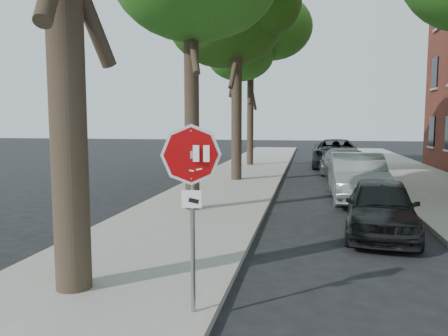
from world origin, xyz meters
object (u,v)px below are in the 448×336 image
object	(u,v)px
car_b	(357,177)
car_c	(346,165)
stop_sign	(192,182)
car_a	(381,207)
tree_far	(251,47)
car_d	(336,153)
tree_mid_b	(237,3)

from	to	relation	value
car_b	car_c	world-z (taller)	car_b
stop_sign	car_b	world-z (taller)	stop_sign
car_b	car_a	bearing A→B (deg)	-89.69
tree_far	car_d	bearing A→B (deg)	3.45
car_a	car_c	world-z (taller)	car_c
tree_far	car_c	distance (m)	10.07
tree_mid_b	car_c	bearing A→B (deg)	15.61
tree_mid_b	tree_far	bearing A→B (deg)	92.44
tree_mid_b	car_d	size ratio (longest dim) A/B	1.69
tree_mid_b	car_d	xyz separation A→B (m)	(4.90, 7.30, -7.15)
car_c	car_b	bearing A→B (deg)	-98.14
stop_sign	tree_mid_b	world-z (taller)	tree_mid_b
tree_far	car_d	distance (m)	8.23
car_a	car_c	bearing A→B (deg)	96.28
tree_far	car_b	distance (m)	13.70
tree_far	car_a	bearing A→B (deg)	-71.33
car_b	stop_sign	bearing A→B (deg)	-108.03
car_b	car_c	distance (m)	5.34
stop_sign	tree_mid_b	distance (m)	15.48
car_a	car_c	size ratio (longest dim) A/B	0.80
car_b	car_d	distance (m)	11.24
car_a	car_d	world-z (taller)	car_d
car_a	car_c	distance (m)	10.16
tree_mid_b	car_a	size ratio (longest dim) A/B	2.56
tree_far	car_c	xyz separation A→B (m)	(5.32, -5.58, -6.48)
car_b	car_d	bearing A→B (deg)	89.83
tree_mid_b	tree_far	size ratio (longest dim) A/B	1.11
stop_sign	car_a	xyz separation A→B (m)	(3.30, 5.39, -1.26)
stop_sign	car_c	distance (m)	15.94
tree_far	car_d	xyz separation A→B (m)	(5.20, 0.31, -6.36)
car_b	car_c	size ratio (longest dim) A/B	0.98
tree_far	stop_sign	bearing A→B (deg)	-84.54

